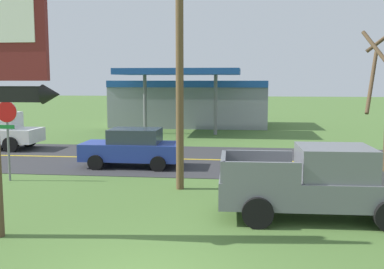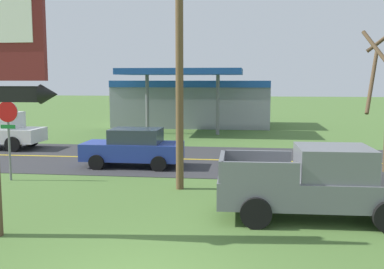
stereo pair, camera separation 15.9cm
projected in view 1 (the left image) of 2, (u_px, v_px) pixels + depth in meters
name	position (u px, v px, depth m)	size (l,w,h in m)	color
road_asphalt	(205.00, 160.00, 21.10)	(140.00, 8.00, 0.02)	#333335
road_centre_line	(205.00, 160.00, 21.10)	(126.00, 0.20, 0.01)	gold
stop_sign	(7.00, 126.00, 16.58)	(0.80, 0.08, 2.95)	slate
utility_pole	(180.00, 30.00, 14.93)	(2.07, 0.26, 9.98)	brown
gas_station	(190.00, 101.00, 36.26)	(12.00, 11.50, 4.40)	gray
pickup_grey_parked_on_lawn	(319.00, 183.00, 12.20)	(5.26, 2.36, 1.96)	slate
car_blue_mid_lane	(133.00, 148.00, 19.36)	(4.20, 2.00, 1.64)	#233893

